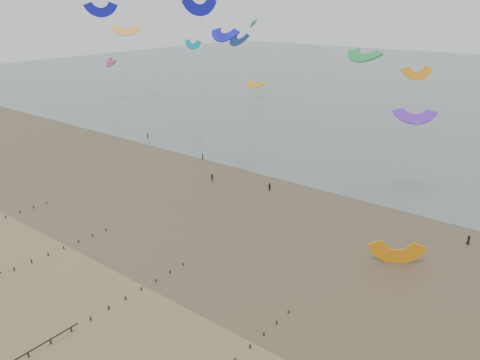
# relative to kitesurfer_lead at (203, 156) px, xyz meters

# --- Properties ---
(ground) EXTENTS (500.00, 500.00, 0.00)m
(ground) POSITION_rel_kitesurfer_lead_xyz_m (26.48, -49.85, -0.80)
(ground) COLOR brown
(ground) RESTS_ON ground
(sea_and_shore) EXTENTS (500.00, 665.00, 0.03)m
(sea_and_shore) POSITION_rel_kitesurfer_lead_xyz_m (22.40, -15.45, -0.79)
(sea_and_shore) COLOR #475654
(sea_and_shore) RESTS_ON ground
(kitesurfer_lead) EXTENTS (0.69, 0.58, 1.60)m
(kitesurfer_lead) POSITION_rel_kitesurfer_lead_xyz_m (0.00, 0.00, 0.00)
(kitesurfer_lead) COLOR black
(kitesurfer_lead) RESTS_ON ground
(kitesurfers) EXTENTS (141.04, 16.93, 1.70)m
(kitesurfers) POSITION_rel_kitesurfer_lead_xyz_m (49.09, -2.79, 0.00)
(kitesurfers) COLOR black
(kitesurfers) RESTS_ON ground
(grounded_kite) EXTENTS (8.55, 7.97, 3.75)m
(grounded_kite) POSITION_rel_kitesurfer_lead_xyz_m (54.46, -18.12, -0.80)
(grounded_kite) COLOR orange
(grounded_kite) RESTS_ON ground
(kites_airborne) EXTENTS (256.05, 107.62, 44.71)m
(kites_airborne) POSITION_rel_kitesurfer_lead_xyz_m (7.86, 37.43, 22.39)
(kites_airborne) COLOR #95164E
(kites_airborne) RESTS_ON ground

